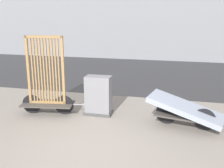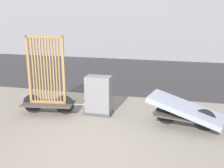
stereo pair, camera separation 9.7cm
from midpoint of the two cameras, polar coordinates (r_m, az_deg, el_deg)
ground_plane at (r=5.83m, az=-4.65°, el=-13.97°), size 60.00×60.00×0.00m
road_strip at (r=13.15m, az=6.31°, el=2.41°), size 56.00×7.98×0.01m
bike_cart_with_bedframe at (r=7.73m, az=-14.32°, el=-0.75°), size 2.20×0.90×2.27m
bike_cart_with_mattress at (r=6.95m, az=15.26°, el=-5.47°), size 2.41×1.24×0.80m
utility_cabinet at (r=7.54m, az=-3.34°, el=-2.83°), size 0.78×0.46×1.13m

